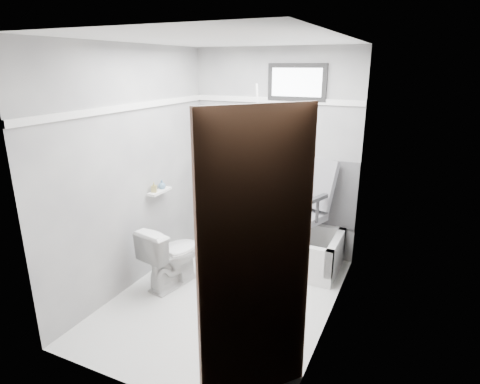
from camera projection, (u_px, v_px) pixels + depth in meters
The scene contains 19 objects.
floor at pixel (225, 298), 3.97m from camera, with size 2.60×2.60×0.00m, color white.
ceiling at pixel (222, 39), 3.24m from camera, with size 2.60×2.60×0.00m, color silver.
wall_back at pixel (274, 154), 4.73m from camera, with size 2.00×0.02×2.40m, color slate.
wall_front at pixel (128, 234), 2.48m from camera, with size 2.00×0.02×2.40m, color slate.
wall_left at pixel (135, 170), 4.01m from camera, with size 0.02×2.60×2.40m, color slate.
wall_right at pixel (335, 196), 3.20m from camera, with size 0.02×2.60×2.40m, color slate.
bathtub at pixel (274, 245), 4.64m from camera, with size 1.50×0.70×0.42m, color silver, non-canonical shape.
office_chair at pixel (295, 210), 4.44m from camera, with size 0.64×0.64×1.10m, color slate, non-canonical shape.
toilet at pixel (172, 255), 4.13m from camera, with size 0.38×0.67×0.66m, color silver.
door at pixel (277, 298), 2.16m from camera, with size 0.78×0.78×2.00m, color #552D1F, non-canonical shape.
window at pixel (297, 82), 4.36m from camera, with size 0.66×0.04×0.40m, color black, non-canonical shape.
backerboard at pixel (293, 189), 4.74m from camera, with size 1.50×0.02×0.78m, color #4C4C4F.
trim_back at pixel (275, 100), 4.53m from camera, with size 2.00×0.02×0.06m, color white.
trim_left at pixel (131, 107), 3.81m from camera, with size 0.02×2.60×0.06m, color white.
pole at pixel (261, 170), 4.59m from camera, with size 0.02×0.02×1.95m, color white.
shelf at pixel (160, 191), 4.32m from camera, with size 0.10×0.32×0.03m, color white.
soap_bottle_a at pixel (154, 187), 4.24m from camera, with size 0.05×0.05×0.12m, color #978B4B.
soap_bottle_b at pixel (162, 184), 4.36m from camera, with size 0.08×0.08×0.10m, color slate.
faucet at pixel (257, 204), 4.98m from camera, with size 0.26×0.10×0.16m, color silver, non-canonical shape.
Camera 1 is at (1.60, -3.08, 2.20)m, focal length 30.00 mm.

